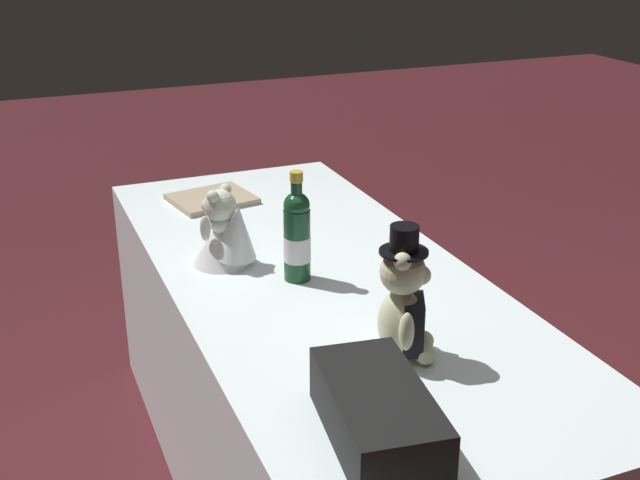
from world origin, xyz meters
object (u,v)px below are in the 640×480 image
(teddy_bear_bride, at_px, (226,232))
(signing_pen, at_px, (225,230))
(teddy_bear_groom, at_px, (404,304))
(gift_case_black, at_px, (377,414))
(guestbook, at_px, (212,199))
(champagne_bottle, at_px, (297,234))

(teddy_bear_bride, relative_size, signing_pen, 1.81)
(teddy_bear_groom, bearing_deg, gift_case_black, 143.73)
(teddy_bear_groom, height_order, signing_pen, teddy_bear_groom)
(teddy_bear_groom, relative_size, signing_pen, 2.52)
(gift_case_black, relative_size, guestbook, 1.43)
(teddy_bear_groom, bearing_deg, guestbook, 5.79)
(teddy_bear_groom, relative_size, champagne_bottle, 1.03)
(champagne_bottle, bearing_deg, signing_pen, 11.96)
(signing_pen, distance_m, gift_case_black, 1.10)
(champagne_bottle, bearing_deg, teddy_bear_bride, 41.40)
(champagne_bottle, relative_size, guestbook, 1.16)
(teddy_bear_bride, bearing_deg, gift_case_black, -178.05)
(champagne_bottle, distance_m, gift_case_black, 0.72)
(champagne_bottle, bearing_deg, gift_case_black, 170.87)
(teddy_bear_bride, xyz_separation_m, guestbook, (0.51, -0.10, -0.08))
(signing_pen, bearing_deg, guestbook, -7.44)
(signing_pen, relative_size, gift_case_black, 0.33)
(teddy_bear_bride, relative_size, gift_case_black, 0.60)
(signing_pen, bearing_deg, teddy_bear_groom, -169.98)
(champagne_bottle, xyz_separation_m, gift_case_black, (-0.71, 0.11, -0.07))
(teddy_bear_groom, xyz_separation_m, signing_pen, (0.85, 0.15, -0.12))
(gift_case_black, bearing_deg, guestbook, -2.78)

